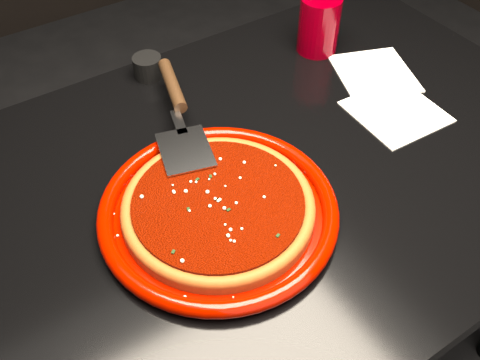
% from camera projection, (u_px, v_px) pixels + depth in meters
% --- Properties ---
extents(floor, '(4.00, 4.00, 0.01)m').
position_uv_depth(floor, '(257.00, 357.00, 1.47)').
color(floor, black).
rests_on(floor, ground).
extents(table, '(1.20, 0.80, 0.75)m').
position_uv_depth(table, '(261.00, 282.00, 1.19)').
color(table, black).
rests_on(table, floor).
extents(plate, '(0.39, 0.39, 0.03)m').
position_uv_depth(plate, '(218.00, 210.00, 0.83)').
color(plate, '#7E0700').
rests_on(plate, table).
extents(pizza_crust, '(0.31, 0.31, 0.02)m').
position_uv_depth(pizza_crust, '(218.00, 208.00, 0.83)').
color(pizza_crust, brown).
rests_on(pizza_crust, plate).
extents(pizza_crust_rim, '(0.31, 0.31, 0.02)m').
position_uv_depth(pizza_crust_rim, '(218.00, 205.00, 0.82)').
color(pizza_crust_rim, brown).
rests_on(pizza_crust_rim, plate).
extents(pizza_sauce, '(0.27, 0.27, 0.01)m').
position_uv_depth(pizza_sauce, '(218.00, 203.00, 0.82)').
color(pizza_sauce, '#5F0B00').
rests_on(pizza_sauce, plate).
extents(parmesan_dusting, '(0.26, 0.26, 0.01)m').
position_uv_depth(parmesan_dusting, '(218.00, 199.00, 0.81)').
color(parmesan_dusting, beige).
rests_on(parmesan_dusting, plate).
extents(basil_flecks, '(0.24, 0.24, 0.00)m').
position_uv_depth(basil_flecks, '(218.00, 200.00, 0.81)').
color(basil_flecks, black).
rests_on(basil_flecks, plate).
extents(pizza_server, '(0.19, 0.37, 0.03)m').
position_uv_depth(pizza_server, '(179.00, 112.00, 0.94)').
color(pizza_server, '#B0B2B6').
rests_on(pizza_server, plate).
extents(cup, '(0.11, 0.11, 0.12)m').
position_uv_depth(cup, '(319.00, 25.00, 1.12)').
color(cup, '#7D000C').
rests_on(cup, table).
extents(napkin_a, '(0.16, 0.16, 0.00)m').
position_uv_depth(napkin_a, '(396.00, 112.00, 1.01)').
color(napkin_a, white).
rests_on(napkin_a, table).
extents(napkin_b, '(0.20, 0.20, 0.00)m').
position_uv_depth(napkin_b, '(374.00, 73.00, 1.10)').
color(napkin_b, white).
rests_on(napkin_b, table).
extents(ramekin, '(0.07, 0.07, 0.04)m').
position_uv_depth(ramekin, '(148.00, 67.00, 1.08)').
color(ramekin, black).
rests_on(ramekin, table).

